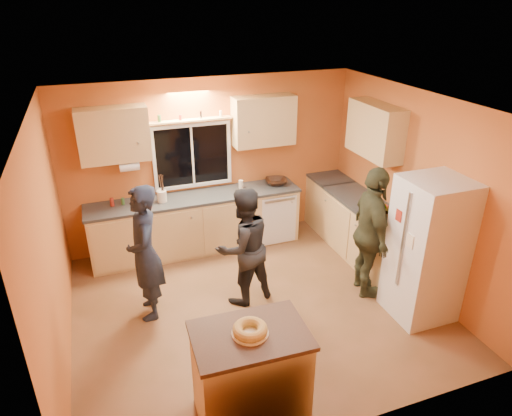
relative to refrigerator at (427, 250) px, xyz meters
name	(u,v)px	position (x,y,z in m)	size (l,w,h in m)	color
ground	(256,306)	(-1.89, 0.80, -0.90)	(4.50, 4.50, 0.00)	brown
room_shell	(253,178)	(-1.77, 1.21, 0.72)	(4.54, 4.04, 2.61)	#BF6A31
back_counter	(220,219)	(-1.88, 2.50, -0.45)	(4.23, 0.62, 0.90)	tan
right_counter	(368,233)	(0.06, 1.30, -0.45)	(0.62, 1.84, 0.90)	tan
refrigerator	(427,250)	(0.00, 0.00, 0.00)	(0.72, 0.70, 1.80)	silver
island	(250,375)	(-2.51, -0.77, -0.40)	(1.05, 0.73, 0.99)	tan
bundt_pastry	(250,329)	(-2.51, -0.77, 0.13)	(0.31, 0.31, 0.09)	tan
person_left	(145,253)	(-3.17, 1.14, -0.04)	(0.63, 0.41, 1.73)	black
person_center	(243,247)	(-1.98, 1.01, -0.11)	(0.76, 0.60, 1.57)	black
person_right	(371,233)	(-0.39, 0.60, -0.01)	(1.04, 0.43, 1.78)	#2F3320
mixing_bowl	(276,181)	(-0.90, 2.55, 0.04)	(0.34, 0.34, 0.08)	#331A11
utensil_crock	(162,196)	(-2.74, 2.49, 0.09)	(0.14, 0.14, 0.17)	#EDE0C6
potted_plant	(386,209)	(-0.01, 0.86, 0.16)	(0.28, 0.25, 0.32)	gray
red_box	(384,209)	(0.13, 1.09, 0.04)	(0.16, 0.12, 0.07)	maroon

